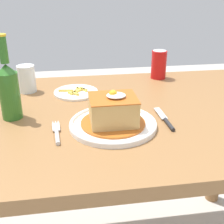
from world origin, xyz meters
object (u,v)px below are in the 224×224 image
drinking_glass (27,81)px  beer_bottle_green (9,89)px  fork (57,134)px  main_plate (113,124)px  knife (167,121)px  side_plate_fries (76,92)px  soda_can (159,64)px

drinking_glass → beer_bottle_green: bearing=-95.8°
fork → drinking_glass: (-0.12, 0.39, 0.04)m
main_plate → knife: size_ratio=1.60×
main_plate → drinking_glass: (-0.29, 0.35, 0.04)m
knife → side_plate_fries: (-0.27, 0.30, -0.00)m
fork → drinking_glass: bearing=107.0°
fork → knife: bearing=5.6°
drinking_glass → side_plate_fries: size_ratio=0.62×
side_plate_fries → main_plate: bearing=-71.9°
fork → drinking_glass: 0.40m
fork → knife: 0.34m
drinking_glass → side_plate_fries: 0.20m
main_plate → side_plate_fries: (-0.10, 0.30, -0.00)m
fork → side_plate_fries: (0.07, 0.33, -0.00)m
soda_can → side_plate_fries: (-0.37, -0.14, -0.06)m
soda_can → drinking_glass: 0.57m
main_plate → side_plate_fries: 0.32m
main_plate → soda_can: bearing=58.4°
main_plate → soda_can: (0.27, 0.44, 0.05)m
knife → drinking_glass: drinking_glass is taller
main_plate → beer_bottle_green: 0.34m
fork → beer_bottle_green: 0.22m
knife → soda_can: (0.10, 0.44, 0.06)m
soda_can → side_plate_fries: 0.40m
main_plate → knife: main_plate is taller
beer_bottle_green → side_plate_fries: size_ratio=1.56×
fork → soda_can: soda_can is taller
drinking_glass → knife: bearing=-37.8°
side_plate_fries → fork: bearing=-101.6°
beer_bottle_green → side_plate_fries: beer_bottle_green is taller
beer_bottle_green → knife: bearing=-12.9°
main_plate → soda_can: 0.52m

